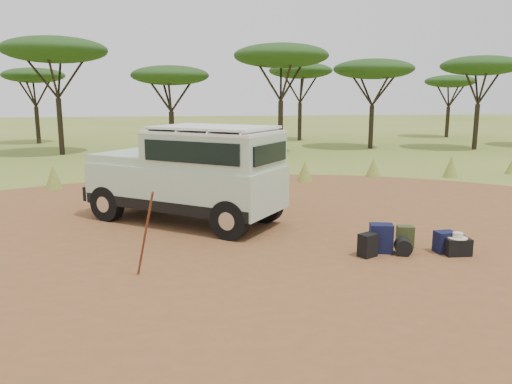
{
  "coord_description": "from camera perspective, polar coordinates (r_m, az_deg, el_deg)",
  "views": [
    {
      "loc": [
        -1.69,
        -9.66,
        3.21
      ],
      "look_at": [
        0.07,
        1.57,
        1.0
      ],
      "focal_mm": 35.0,
      "sensor_mm": 36.0,
      "label": 1
    }
  ],
  "objects": [
    {
      "name": "backpack_olive",
      "position": [
        11.16,
        16.67,
        -4.93
      ],
      "size": [
        0.38,
        0.31,
        0.48
      ],
      "primitive_type": "cube",
      "rotation": [
        0.0,
        0.0,
        -0.19
      ],
      "color": "#3C411E",
      "rests_on": "ground"
    },
    {
      "name": "grass_fringe",
      "position": [
        18.64,
        -3.25,
        2.31
      ],
      "size": [
        36.6,
        1.6,
        0.9
      ],
      "color": "olive",
      "rests_on": "ground"
    },
    {
      "name": "safari_vehicle",
      "position": [
        12.71,
        -7.51,
        1.79
      ],
      "size": [
        5.23,
        4.62,
        2.48
      ],
      "rotation": [
        0.0,
        0.0,
        -0.64
      ],
      "color": "#A8C0A4",
      "rests_on": "ground"
    },
    {
      "name": "dirt_clearing",
      "position": [
        10.32,
        0.96,
        -7.1
      ],
      "size": [
        23.0,
        23.0,
        0.01
      ],
      "primitive_type": "cylinder",
      "color": "brown",
      "rests_on": "ground"
    },
    {
      "name": "safari_hat",
      "position": [
        10.95,
        22.06,
        -4.69
      ],
      "size": [
        0.4,
        0.4,
        0.12
      ],
      "color": "beige",
      "rests_on": "hard_case"
    },
    {
      "name": "stuff_sack",
      "position": [
        10.67,
        16.47,
        -6.01
      ],
      "size": [
        0.44,
        0.44,
        0.34
      ],
      "primitive_type": "cylinder",
      "rotation": [
        1.57,
        0.0,
        -0.33
      ],
      "color": "black",
      "rests_on": "ground"
    },
    {
      "name": "ground",
      "position": [
        10.32,
        0.96,
        -7.12
      ],
      "size": [
        140.0,
        140.0,
        0.0
      ],
      "primitive_type": "plane",
      "color": "olive",
      "rests_on": "ground"
    },
    {
      "name": "backpack_black",
      "position": [
        10.34,
        12.65,
        -5.97
      ],
      "size": [
        0.43,
        0.39,
        0.48
      ],
      "primitive_type": "cube",
      "rotation": [
        0.0,
        0.0,
        0.49
      ],
      "color": "black",
      "rests_on": "ground"
    },
    {
      "name": "backpack_navy",
      "position": [
        10.67,
        14.1,
        -5.16
      ],
      "size": [
        0.53,
        0.44,
        0.6
      ],
      "primitive_type": "cube",
      "rotation": [
        0.0,
        0.0,
        -0.26
      ],
      "color": "black",
      "rests_on": "ground"
    },
    {
      "name": "walking_staff",
      "position": [
        8.96,
        -12.55,
        -4.79
      ],
      "size": [
        0.4,
        0.53,
        1.62
      ],
      "primitive_type": "cylinder",
      "rotation": [
        0.35,
        0.0,
        0.63
      ],
      "color": "maroon",
      "rests_on": "ground"
    },
    {
      "name": "duffel_navy",
      "position": [
        11.08,
        20.78,
        -5.37
      ],
      "size": [
        0.42,
        0.32,
        0.45
      ],
      "primitive_type": "cube",
      "rotation": [
        0.0,
        0.0,
        0.06
      ],
      "color": "black",
      "rests_on": "ground"
    },
    {
      "name": "acacia_treeline",
      "position": [
        29.62,
        -4.29,
        14.18
      ],
      "size": [
        46.7,
        13.2,
        6.26
      ],
      "color": "black",
      "rests_on": "ground"
    },
    {
      "name": "hard_case",
      "position": [
        11.01,
        21.97,
        -5.8
      ],
      "size": [
        0.53,
        0.39,
        0.36
      ],
      "primitive_type": "cube",
      "rotation": [
        0.0,
        0.0,
        -0.06
      ],
      "color": "black",
      "rests_on": "ground"
    }
  ]
}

